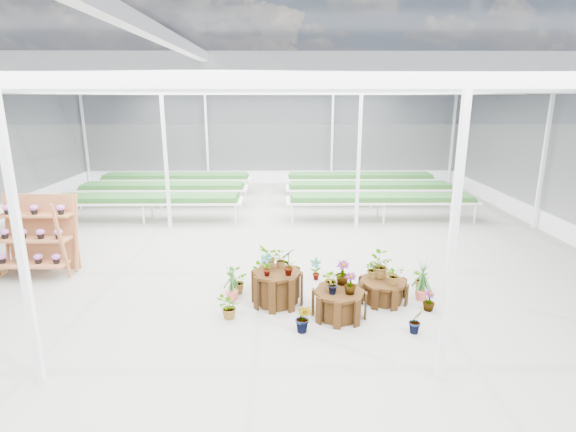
{
  "coord_description": "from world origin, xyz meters",
  "views": [
    {
      "loc": [
        0.64,
        -9.92,
        4.14
      ],
      "look_at": [
        0.76,
        0.71,
        1.3
      ],
      "focal_mm": 28.0,
      "sensor_mm": 36.0,
      "label": 1
    }
  ],
  "objects_px": {
    "plinth_low": "(383,290)",
    "shelf_rack": "(33,237)",
    "plinth_tall": "(277,287)",
    "plinth_mid": "(339,304)"
  },
  "relations": [
    {
      "from": "plinth_low",
      "to": "shelf_rack",
      "type": "relative_size",
      "value": 0.53
    },
    {
      "from": "plinth_tall",
      "to": "plinth_mid",
      "type": "distance_m",
      "value": 1.34
    },
    {
      "from": "plinth_mid",
      "to": "shelf_rack",
      "type": "xyz_separation_m",
      "value": [
        -6.95,
        2.21,
        0.68
      ]
    },
    {
      "from": "plinth_low",
      "to": "shelf_rack",
      "type": "xyz_separation_m",
      "value": [
        -7.95,
        1.51,
        0.72
      ]
    },
    {
      "from": "plinth_low",
      "to": "shelf_rack",
      "type": "height_order",
      "value": "shelf_rack"
    },
    {
      "from": "plinth_tall",
      "to": "plinth_low",
      "type": "distance_m",
      "value": 2.21
    },
    {
      "from": "plinth_mid",
      "to": "plinth_low",
      "type": "bearing_deg",
      "value": 34.99
    },
    {
      "from": "plinth_tall",
      "to": "shelf_rack",
      "type": "height_order",
      "value": "shelf_rack"
    },
    {
      "from": "plinth_mid",
      "to": "shelf_rack",
      "type": "bearing_deg",
      "value": 162.36
    },
    {
      "from": "plinth_low",
      "to": "plinth_tall",
      "type": "bearing_deg",
      "value": -177.4
    }
  ]
}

